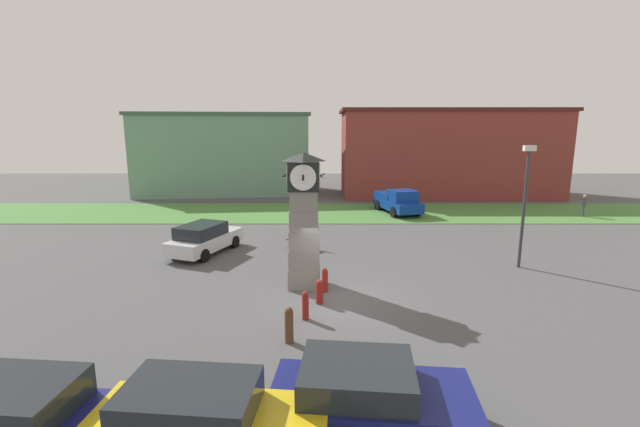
# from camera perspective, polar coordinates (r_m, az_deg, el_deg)

# --- Properties ---
(ground_plane) EXTENTS (89.62, 89.62, 0.00)m
(ground_plane) POSITION_cam_1_polar(r_m,az_deg,el_deg) (16.15, 1.75, -11.31)
(ground_plane) COLOR #4C4C4F
(clock_tower) EXTENTS (1.63, 1.53, 5.32)m
(clock_tower) POSITION_cam_1_polar(r_m,az_deg,el_deg) (16.69, -2.41, -1.06)
(clock_tower) COLOR gray
(clock_tower) RESTS_ON ground_plane
(bollard_near_tower) EXTENTS (0.22, 0.22, 0.96)m
(bollard_near_tower) POSITION_cam_1_polar(r_m,az_deg,el_deg) (16.62, 0.42, -8.85)
(bollard_near_tower) COLOR maroon
(bollard_near_tower) RESTS_ON ground_plane
(bollard_mid_row) EXTENTS (0.27, 0.27, 0.90)m
(bollard_mid_row) POSITION_cam_1_polar(r_m,az_deg,el_deg) (15.59, -0.32, -10.35)
(bollard_mid_row) COLOR maroon
(bollard_mid_row) RESTS_ON ground_plane
(bollard_far_row) EXTENTS (0.22, 0.22, 0.97)m
(bollard_far_row) POSITION_cam_1_polar(r_m,az_deg,el_deg) (14.38, -2.21, -12.13)
(bollard_far_row) COLOR maroon
(bollard_far_row) RESTS_ON ground_plane
(bollard_end_row) EXTENTS (0.26, 0.26, 1.11)m
(bollard_end_row) POSITION_cam_1_polar(r_m,az_deg,el_deg) (12.96, -4.41, -14.57)
(bollard_end_row) COLOR brown
(bollard_end_row) RESTS_ON ground_plane
(car_navy_sedan) EXTENTS (4.36, 2.23, 1.60)m
(car_navy_sedan) POSITION_cam_1_polar(r_m,az_deg,el_deg) (10.47, -34.99, -21.96)
(car_navy_sedan) COLOR navy
(car_navy_sedan) RESTS_ON ground_plane
(car_near_tower) EXTENTS (4.57, 2.21, 1.59)m
(car_near_tower) POSITION_cam_1_polar(r_m,az_deg,el_deg) (9.11, -15.48, -25.49)
(car_near_tower) COLOR gold
(car_near_tower) RESTS_ON ground_plane
(car_by_building) EXTENTS (4.32, 2.41, 1.56)m
(car_by_building) POSITION_cam_1_polar(r_m,az_deg,el_deg) (9.56, 6.15, -23.26)
(car_by_building) COLOR navy
(car_by_building) RESTS_ON ground_plane
(car_far_lot) EXTENTS (3.20, 4.69, 1.54)m
(car_far_lot) POSITION_cam_1_polar(r_m,az_deg,el_deg) (22.28, -15.43, -3.22)
(car_far_lot) COLOR silver
(car_far_lot) RESTS_ON ground_plane
(pickup_truck) EXTENTS (3.08, 5.17, 1.85)m
(pickup_truck) POSITION_cam_1_polar(r_m,az_deg,el_deg) (32.11, 10.02, 1.65)
(pickup_truck) COLOR navy
(pickup_truck) RESTS_ON ground_plane
(bench) EXTENTS (1.65, 1.25, 0.90)m
(bench) POSITION_cam_1_polar(r_m,az_deg,el_deg) (22.49, -2.62, -3.35)
(bench) COLOR brown
(bench) RESTS_ON ground_plane
(pedestrian_near_bench) EXTENTS (0.41, 0.47, 1.61)m
(pedestrian_near_bench) POSITION_cam_1_polar(r_m,az_deg,el_deg) (35.64, 31.48, 1.08)
(pedestrian_near_bench) COLOR #3F3F47
(pedestrian_near_bench) RESTS_ON ground_plane
(street_lamp_far_side) EXTENTS (0.50, 0.24, 5.48)m
(street_lamp_far_side) POSITION_cam_1_polar(r_m,az_deg,el_deg) (20.90, 25.39, 1.99)
(street_lamp_far_side) COLOR #333338
(street_lamp_far_side) RESTS_ON ground_plane
(warehouse_blue_far) EXTENTS (17.01, 9.61, 7.62)m
(warehouse_blue_far) POSITION_cam_1_polar(r_m,az_deg,el_deg) (43.03, -12.88, 7.83)
(warehouse_blue_far) COLOR gray
(warehouse_blue_far) RESTS_ON ground_plane
(storefront_low_left) EXTENTS (19.96, 8.27, 7.92)m
(storefront_low_left) POSITION_cam_1_polar(r_m,az_deg,el_deg) (42.14, 16.21, 7.81)
(storefront_low_left) COLOR maroon
(storefront_low_left) RESTS_ON ground_plane
(grass_verge_far) EXTENTS (53.77, 7.73, 0.04)m
(grass_verge_far) POSITION_cam_1_polar(r_m,az_deg,el_deg) (31.94, -0.78, 0.12)
(grass_verge_far) COLOR #477A38
(grass_verge_far) RESTS_ON ground_plane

